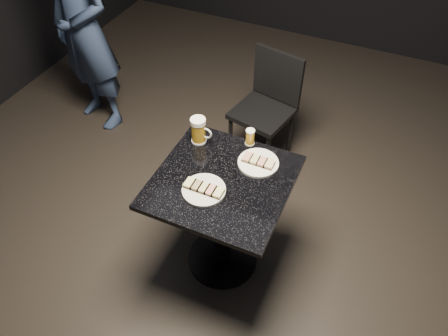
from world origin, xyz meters
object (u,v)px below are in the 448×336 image
at_px(table, 223,209).
at_px(beer_tumbler, 250,137).
at_px(beer_mug, 199,130).
at_px(chair, 268,103).
at_px(plate_small, 258,163).
at_px(patron, 84,29).
at_px(plate_large, 204,190).

height_order(table, beer_tumbler, beer_tumbler).
bearing_deg(beer_mug, chair, 80.60).
bearing_deg(table, beer_mug, 137.80).
distance_m(plate_small, beer_mug, 0.38).
distance_m(table, beer_tumbler, 0.43).
relative_size(patron, beer_mug, 10.47).
relative_size(beer_mug, chair, 0.18).
relative_size(table, chair, 0.87).
bearing_deg(beer_mug, patron, 152.27).
bearing_deg(beer_mug, table, -42.20).
bearing_deg(table, patron, 149.62).
xyz_separation_m(patron, beer_tumbler, (1.57, -0.58, -0.03)).
height_order(plate_small, table, plate_small).
distance_m(plate_large, chair, 1.17).
bearing_deg(beer_mug, plate_small, -5.32).
distance_m(plate_small, beer_tumbler, 0.17).
bearing_deg(beer_tumbler, table, -94.46).
distance_m(plate_large, plate_small, 0.35).
bearing_deg(patron, plate_small, -7.87).
height_order(plate_large, patron, patron).
relative_size(patron, table, 2.20).
height_order(patron, chair, patron).
height_order(plate_small, beer_mug, beer_mug).
bearing_deg(plate_large, beer_mug, 119.92).
xyz_separation_m(table, chair, (-0.11, 1.03, -0.01)).
bearing_deg(plate_small, beer_tumbler, 127.67).
bearing_deg(patron, beer_tumbler, -5.07).
bearing_deg(beer_mug, beer_tumbler, 19.96).
bearing_deg(beer_tumbler, patron, 159.56).
relative_size(table, beer_mug, 4.75).
height_order(patron, table, patron).
xyz_separation_m(plate_small, patron, (-1.67, 0.72, 0.07)).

